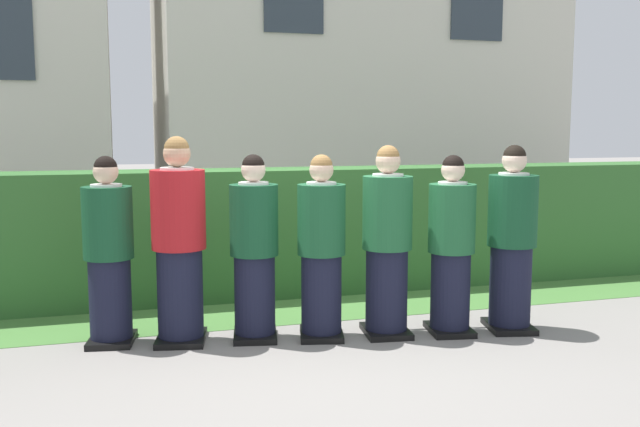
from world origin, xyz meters
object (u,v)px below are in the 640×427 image
Objects in this scene: student_front_row_4 at (387,246)px; student_front_row_6 at (512,243)px; student_front_row_2 at (254,252)px; student_front_row_3 at (321,252)px; student_in_red_blazer at (179,245)px; student_front_row_5 at (451,249)px; student_front_row_0 at (109,255)px.

student_front_row_6 is at bearing -8.78° from student_front_row_4.
student_front_row_2 is 1.00× the size of student_front_row_3.
student_front_row_5 is (2.25, -0.40, -0.08)m from student_in_red_blazer.
student_front_row_0 is at bearing 169.55° from student_front_row_5.
student_front_row_6 is (2.19, -0.37, 0.03)m from student_front_row_2.
student_front_row_0 is 1.18m from student_front_row_2.
student_front_row_6 is (2.80, -0.46, -0.04)m from student_in_red_blazer.
student_front_row_6 reaches higher than student_front_row_2.
student_front_row_5 is (2.80, -0.52, -0.00)m from student_front_row_0.
student_front_row_2 is 2.22m from student_front_row_6.
student_front_row_0 is 0.95× the size of student_front_row_4.
student_front_row_4 is at bearing -10.27° from student_front_row_0.
student_front_row_2 is at bearing -8.12° from student_in_red_blazer.
student_front_row_0 reaches higher than student_front_row_5.
student_in_red_blazer is at bearing 169.67° from student_front_row_3.
student_front_row_2 is 0.96× the size of student_front_row_6.
student_front_row_5 is 0.55m from student_front_row_6.
student_front_row_4 is at bearing -9.65° from student_in_red_blazer.
student_front_row_0 is 0.91× the size of student_in_red_blazer.
student_front_row_3 is at bearing -10.93° from student_front_row_0.
student_in_red_blazer reaches higher than student_front_row_3.
student_front_row_0 is 1.00× the size of student_front_row_2.
student_front_row_3 is 0.96× the size of student_front_row_6.
student_front_row_2 is 1.01× the size of student_front_row_5.
student_in_red_blazer is at bearing 170.69° from student_front_row_6.
student_front_row_6 is at bearing -8.60° from student_front_row_3.
student_front_row_4 is 1.05× the size of student_front_row_5.
student_front_row_6 is at bearing -9.79° from student_front_row_0.
student_front_row_0 is 3.40m from student_front_row_6.
student_front_row_3 is at bearing -12.75° from student_front_row_2.
student_front_row_4 reaches higher than student_front_row_2.
student_in_red_blazer reaches higher than student_front_row_6.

